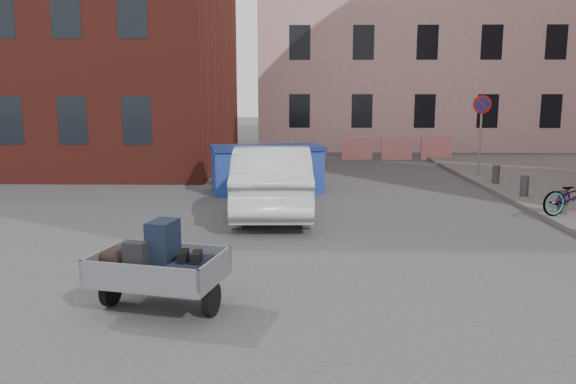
{
  "coord_description": "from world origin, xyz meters",
  "views": [
    {
      "loc": [
        0.01,
        -9.25,
        2.8
      ],
      "look_at": [
        -0.19,
        0.49,
        1.1
      ],
      "focal_mm": 35.0,
      "sensor_mm": 36.0,
      "label": 1
    }
  ],
  "objects_px": {
    "silver_car": "(272,180)",
    "bicycle": "(575,195)",
    "dumpster": "(267,169)",
    "trailer": "(158,266)"
  },
  "relations": [
    {
      "from": "trailer",
      "to": "dumpster",
      "type": "relative_size",
      "value": 0.56
    },
    {
      "from": "dumpster",
      "to": "silver_car",
      "type": "distance_m",
      "value": 3.06
    },
    {
      "from": "silver_car",
      "to": "bicycle",
      "type": "relative_size",
      "value": 2.91
    },
    {
      "from": "silver_car",
      "to": "bicycle",
      "type": "distance_m",
      "value": 6.87
    },
    {
      "from": "dumpster",
      "to": "bicycle",
      "type": "distance_m",
      "value": 8.01
    },
    {
      "from": "bicycle",
      "to": "trailer",
      "type": "bearing_deg",
      "value": 107.99
    },
    {
      "from": "trailer",
      "to": "dumpster",
      "type": "xyz_separation_m",
      "value": [
        0.88,
        9.17,
        0.06
      ]
    },
    {
      "from": "trailer",
      "to": "bicycle",
      "type": "relative_size",
      "value": 1.15
    },
    {
      "from": "dumpster",
      "to": "bicycle",
      "type": "bearing_deg",
      "value": -39.72
    },
    {
      "from": "trailer",
      "to": "bicycle",
      "type": "bearing_deg",
      "value": 47.7
    }
  ]
}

